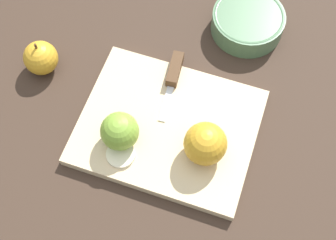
{
  "coord_description": "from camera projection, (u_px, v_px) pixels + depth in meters",
  "views": [
    {
      "loc": [
        -0.09,
        0.38,
        0.83
      ],
      "look_at": [
        0.0,
        0.0,
        0.04
      ],
      "focal_mm": 50.0,
      "sensor_mm": 36.0,
      "label": 1
    }
  ],
  "objects": [
    {
      "name": "bowl",
      "position": [
        248.0,
        21.0,
        1.0
      ],
      "size": [
        0.16,
        0.16,
        0.05
      ],
      "color": "#4C704C",
      "rests_on": "ground_plane"
    },
    {
      "name": "ground_plane",
      "position": [
        168.0,
        129.0,
        0.92
      ],
      "size": [
        4.0,
        4.0,
        0.0
      ],
      "primitive_type": "plane",
      "color": "#38281E"
    },
    {
      "name": "cutting_board",
      "position": [
        168.0,
        127.0,
        0.91
      ],
      "size": [
        0.36,
        0.3,
        0.02
      ],
      "color": "#D1B789",
      "rests_on": "ground_plane"
    },
    {
      "name": "apple_half_right",
      "position": [
        120.0,
        131.0,
        0.86
      ],
      "size": [
        0.07,
        0.07,
        0.07
      ],
      "rotation": [
        0.0,
        0.0,
        3.52
      ],
      "color": "olive",
      "rests_on": "cutting_board"
    },
    {
      "name": "apple_half_left",
      "position": [
        205.0,
        144.0,
        0.84
      ],
      "size": [
        0.08,
        0.08,
        0.08
      ],
      "rotation": [
        0.0,
        0.0,
        4.69
      ],
      "color": "gold",
      "rests_on": "cutting_board"
    },
    {
      "name": "apple_whole",
      "position": [
        41.0,
        58.0,
        0.95
      ],
      "size": [
        0.07,
        0.07,
        0.08
      ],
      "color": "gold",
      "rests_on": "ground_plane"
    },
    {
      "name": "knife",
      "position": [
        174.0,
        72.0,
        0.94
      ],
      "size": [
        0.02,
        0.15,
        0.02
      ],
      "rotation": [
        0.0,
        0.0,
        1.58
      ],
      "color": "silver",
      "rests_on": "cutting_board"
    },
    {
      "name": "apple_slice",
      "position": [
        121.0,
        154.0,
        0.87
      ],
      "size": [
        0.05,
        0.05,
        0.01
      ],
      "color": "beige",
      "rests_on": "cutting_board"
    }
  ]
}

